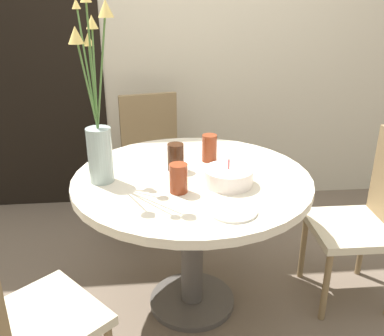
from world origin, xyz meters
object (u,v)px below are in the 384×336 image
at_px(side_plate, 233,211).
at_px(drink_glass_1, 179,178).
at_px(chair_left_flank, 369,212).
at_px(drink_glass_0, 176,157).
at_px(chair_near_front, 153,156).
at_px(chair_right_flank, 15,314).
at_px(drink_glass_2, 209,148).
at_px(flower_vase, 98,125).
at_px(birthday_cake, 228,177).

xyz_separation_m(side_plate, drink_glass_1, (-0.20, 0.19, 0.06)).
xyz_separation_m(chair_left_flank, drink_glass_1, (-0.95, -0.15, 0.29)).
relative_size(side_plate, drink_glass_0, 1.49).
bearing_deg(chair_near_front, chair_right_flank, -120.15).
bearing_deg(drink_glass_2, drink_glass_0, -150.32).
xyz_separation_m(flower_vase, drink_glass_2, (0.51, 0.20, -0.19)).
xyz_separation_m(chair_left_flank, drink_glass_0, (-0.95, 0.09, 0.29)).
bearing_deg(flower_vase, side_plate, -32.48).
height_order(flower_vase, drink_glass_0, flower_vase).
relative_size(chair_left_flank, side_plate, 4.65).
height_order(chair_right_flank, birthday_cake, chair_right_flank).
xyz_separation_m(birthday_cake, drink_glass_2, (-0.05, 0.28, 0.03)).
bearing_deg(chair_right_flank, chair_left_flank, -110.98).
distance_m(chair_right_flank, birthday_cake, 0.98).
distance_m(chair_right_flank, drink_glass_2, 1.12).
relative_size(birthday_cake, drink_glass_0, 1.66).
distance_m(chair_left_flank, birthday_cake, 0.79).
height_order(side_plate, drink_glass_2, drink_glass_2).
height_order(chair_left_flank, flower_vase, flower_vase).
bearing_deg(chair_left_flank, drink_glass_2, -103.05).
xyz_separation_m(birthday_cake, drink_glass_0, (-0.22, 0.19, 0.03)).
xyz_separation_m(chair_near_front, drink_glass_2, (0.28, -0.68, 0.30)).
bearing_deg(side_plate, chair_left_flank, 24.34).
distance_m(chair_left_flank, flower_vase, 1.38).
xyz_separation_m(chair_near_front, birthday_cake, (0.33, -0.97, 0.27)).
bearing_deg(flower_vase, birthday_cake, -8.88).
distance_m(birthday_cake, flower_vase, 0.60).
bearing_deg(birthday_cake, side_plate, -95.92).
xyz_separation_m(chair_near_front, chair_left_flank, (1.06, -0.87, 0.00)).
bearing_deg(chair_near_front, drink_glass_2, -79.29).
bearing_deg(side_plate, drink_glass_1, 135.06).
distance_m(chair_right_flank, drink_glass_1, 0.79).
height_order(drink_glass_0, drink_glass_1, drink_glass_0).
xyz_separation_m(chair_near_front, flower_vase, (-0.23, -0.88, 0.49)).
height_order(birthday_cake, drink_glass_1, drink_glass_1).
bearing_deg(chair_left_flank, flower_vase, -89.01).
bearing_deg(side_plate, birthday_cake, 84.08).
bearing_deg(side_plate, flower_vase, 147.52).
xyz_separation_m(chair_left_flank, side_plate, (-0.76, -0.34, 0.24)).
relative_size(chair_right_flank, flower_vase, 1.12).
distance_m(chair_near_front, drink_glass_0, 0.84).
distance_m(birthday_cake, side_plate, 0.25).
bearing_deg(drink_glass_0, chair_near_front, 97.90).
distance_m(chair_left_flank, drink_glass_0, 1.00).
height_order(birthday_cake, drink_glass_2, drink_glass_2).
height_order(chair_near_front, chair_right_flank, same).
relative_size(flower_vase, side_plate, 4.15).
height_order(chair_near_front, drink_glass_1, chair_near_front).
bearing_deg(drink_glass_0, chair_right_flank, -131.77).
xyz_separation_m(side_plate, drink_glass_2, (-0.02, 0.53, 0.06)).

